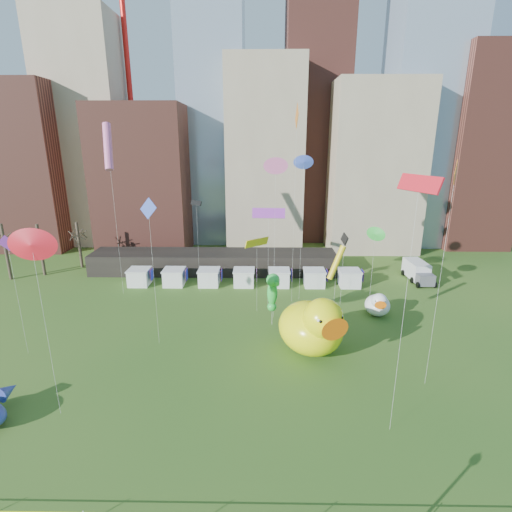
{
  "coord_description": "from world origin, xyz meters",
  "views": [
    {
      "loc": [
        3.5,
        -15.61,
        19.88
      ],
      "look_at": [
        3.1,
        10.67,
        12.0
      ],
      "focal_mm": 27.0,
      "sensor_mm": 36.0,
      "label": 1
    }
  ],
  "objects_px": {
    "small_duck": "(378,304)",
    "seahorse_purple": "(332,317)",
    "big_duck": "(313,326)",
    "seahorse_green": "(272,289)",
    "box_truck": "(418,271)"
  },
  "relations": [
    {
      "from": "small_duck",
      "to": "seahorse_purple",
      "type": "bearing_deg",
      "value": -122.79
    },
    {
      "from": "seahorse_purple",
      "to": "big_duck",
      "type": "bearing_deg",
      "value": -143.56
    },
    {
      "from": "big_duck",
      "to": "small_duck",
      "type": "xyz_separation_m",
      "value": [
        8.77,
        8.54,
        -1.49
      ]
    },
    {
      "from": "small_duck",
      "to": "big_duck",
      "type": "bearing_deg",
      "value": -126.88
    },
    {
      "from": "seahorse_green",
      "to": "box_truck",
      "type": "bearing_deg",
      "value": 11.14
    },
    {
      "from": "big_duck",
      "to": "box_truck",
      "type": "relative_size",
      "value": 1.39
    },
    {
      "from": "big_duck",
      "to": "seahorse_purple",
      "type": "bearing_deg",
      "value": 1.78
    },
    {
      "from": "seahorse_green",
      "to": "box_truck",
      "type": "height_order",
      "value": "seahorse_green"
    },
    {
      "from": "seahorse_green",
      "to": "seahorse_purple",
      "type": "bearing_deg",
      "value": -64.75
    },
    {
      "from": "small_duck",
      "to": "box_truck",
      "type": "distance_m",
      "value": 15.41
    },
    {
      "from": "big_duck",
      "to": "seahorse_green",
      "type": "xyz_separation_m",
      "value": [
        -3.75,
        5.87,
        1.39
      ]
    },
    {
      "from": "big_duck",
      "to": "small_duck",
      "type": "height_order",
      "value": "big_duck"
    },
    {
      "from": "seahorse_green",
      "to": "small_duck",
      "type": "bearing_deg",
      "value": -11.06
    },
    {
      "from": "small_duck",
      "to": "seahorse_purple",
      "type": "height_order",
      "value": "seahorse_purple"
    },
    {
      "from": "big_duck",
      "to": "seahorse_green",
      "type": "distance_m",
      "value": 7.11
    }
  ]
}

